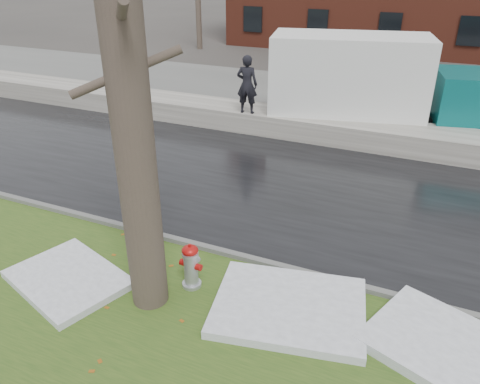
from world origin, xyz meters
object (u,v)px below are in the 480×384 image
at_px(tree, 127,78).
at_px(box_truck, 379,84).
at_px(worker, 247,84).
at_px(fire_hydrant, 191,264).

relative_size(tree, box_truck, 0.80).
xyz_separation_m(tree, worker, (-1.93, 8.91, -2.32)).
xyz_separation_m(fire_hydrant, worker, (-2.43, 8.27, 1.20)).
bearing_deg(worker, box_truck, -163.48).
distance_m(fire_hydrant, worker, 8.70).
bearing_deg(fire_hydrant, worker, 109.18).
height_order(fire_hydrant, tree, tree).
distance_m(tree, box_truck, 11.22).
height_order(tree, box_truck, tree).
relative_size(fire_hydrant, tree, 0.12).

